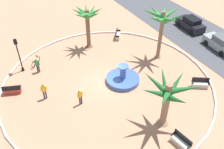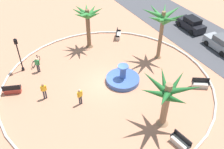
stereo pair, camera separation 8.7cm
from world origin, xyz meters
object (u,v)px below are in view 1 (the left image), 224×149
Objects in this scene: bench_west at (181,142)px; parked_car_leftmost at (190,24)px; palm_tree_near_fountain at (162,20)px; palm_tree_mid_plaza at (167,95)px; fountain at (123,79)px; person_cyclist_helmet at (37,64)px; bench_east at (200,84)px; person_cyclist_photo at (80,96)px; person_pedestrian_stroll at (44,91)px; bench_southeast at (12,90)px; parked_car_second at (221,43)px; palm_tree_by_curb at (87,18)px; lamppost at (18,52)px; bicycle_red_frame at (36,62)px; bench_north at (118,35)px.

parked_car_leftmost is at bearing 135.81° from bench_west.
palm_tree_near_fountain is 9.51m from palm_tree_mid_plaza.
fountain reaches higher than person_cyclist_helmet.
palm_tree_near_fountain is at bearing -174.99° from bench_east.
bench_east is 11.27m from person_cyclist_photo.
person_pedestrian_stroll is (-7.27, -7.48, -2.15)m from palm_tree_mid_plaza.
palm_tree_mid_plaza reaches higher than person_pedestrian_stroll.
palm_tree_near_fountain is at bearing 104.60° from person_cyclist_photo.
person_cyclist_photo is (4.28, 4.96, 0.60)m from bench_southeast.
fountain is 0.73× the size of palm_tree_mid_plaza.
bench_west is at bearing -28.22° from palm_tree_near_fountain.
fountain is 12.77m from parked_car_second.
palm_tree_by_curb is 13.40m from palm_tree_mid_plaza.
bench_southeast is (-1.61, -15.21, -4.12)m from palm_tree_near_fountain.
palm_tree_near_fountain reaches higher than parked_car_leftmost.
parked_car_leftmost reaches higher than bench_east.
palm_tree_by_curb is at bearing 131.01° from person_pedestrian_stroll.
palm_tree_by_curb reaches higher than lamppost.
parked_car_leftmost is (-5.00, 13.06, 0.49)m from fountain.
palm_tree_by_curb reaches higher than bicycle_red_frame.
palm_tree_by_curb is at bearing -178.06° from palm_tree_mid_plaza.
parked_car_leftmost reaches higher than bench_north.
parked_car_leftmost is at bearing 100.53° from person_pedestrian_stroll.
palm_tree_by_curb is at bearing 112.89° from bench_southeast.
bicycle_red_frame is (0.61, -6.39, -3.32)m from palm_tree_by_curb.
palm_tree_mid_plaza is 14.74m from bicycle_red_frame.
palm_tree_near_fountain reaches higher than palm_tree_mid_plaza.
person_pedestrian_stroll is (-1.22, -7.32, 0.67)m from fountain.
palm_tree_mid_plaza reaches higher than bench_southeast.
bench_southeast is at bearing -85.80° from parked_car_leftmost.
person_pedestrian_stroll is at bearing -112.26° from bench_east.
fountain is 10.52m from lamppost.
bench_east and bench_west have the same top height.
bench_north is at bearing 107.29° from bench_southeast.
bicycle_red_frame is (-15.14, -6.68, 0.04)m from bench_west.
bench_west is at bearing 1.08° from palm_tree_by_curb.
palm_tree_near_fountain is 7.32m from bench_north.
palm_tree_mid_plaza is 13.93m from bench_southeast.
person_pedestrian_stroll is (6.11, -7.02, -2.75)m from palm_tree_by_curb.
person_cyclist_photo is at bearing -71.57° from parked_car_leftmost.
bench_southeast is (4.19, -13.47, 0.00)m from bench_north.
bench_east is at bearing 10.87° from bench_north.
person_pedestrian_stroll is (-9.65, -7.32, 0.61)m from bench_west.
bench_north is (-0.20, 4.01, -3.36)m from palm_tree_by_curb.
palm_tree_near_fountain reaches higher than person_cyclist_photo.
bench_southeast is 4.57m from bicycle_red_frame.
bench_north is 0.95× the size of bench_southeast.
palm_tree_mid_plaza is at bearing -65.40° from parked_car_second.
bench_southeast is 6.58m from person_cyclist_photo.
bench_west is 12.12m from person_pedestrian_stroll.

